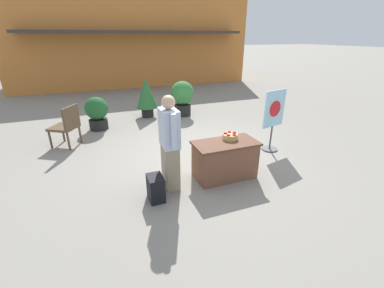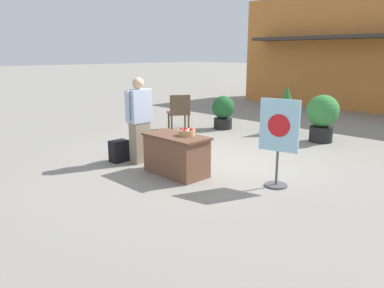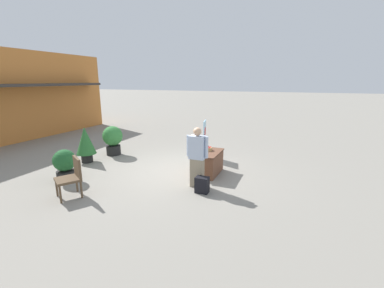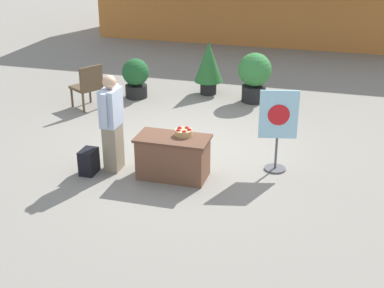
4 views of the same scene
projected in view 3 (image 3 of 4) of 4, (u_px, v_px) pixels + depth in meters
name	position (u px, v px, depth m)	size (l,w,h in m)	color
ground_plane	(178.00, 171.00, 8.24)	(120.00, 120.00, 0.00)	gray
display_table	(209.00, 163.00, 7.91)	(1.18, 0.61, 0.70)	brown
apple_basket	(208.00, 149.00, 7.99)	(0.28, 0.28, 0.13)	tan
person_visitor	(197.00, 157.00, 6.86)	(0.26, 0.61, 1.64)	gray
backpack	(202.00, 185.00, 6.61)	(0.24, 0.34, 0.42)	black
poster_board	(205.00, 137.00, 9.49)	(0.62, 0.36, 1.40)	#4C4C51
patio_chair	(72.00, 175.00, 6.32)	(0.76, 0.76, 0.99)	brown
potted_plant_far_right	(65.00, 164.00, 7.34)	(0.63, 0.63, 0.92)	black
potted_plant_near_left	(113.00, 139.00, 9.90)	(0.76, 0.76, 1.13)	black
potted_plant_near_right	(86.00, 142.00, 8.95)	(0.67, 0.67, 1.26)	black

